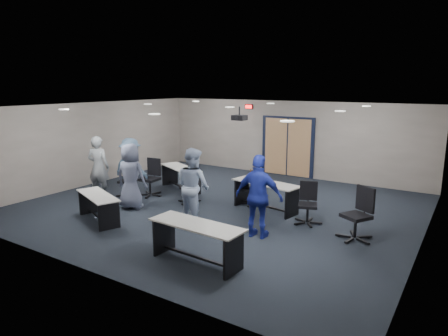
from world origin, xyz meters
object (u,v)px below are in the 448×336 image
Objects in this scene: table_back_right at (265,191)px; chair_loose_right at (356,214)px; table_front_left at (98,203)px; chair_loose_left at (127,180)px; chair_back_c at (253,189)px; person_back at (131,167)px; chair_back_d at (308,204)px; person_lightblue at (193,186)px; person_navy at (259,197)px; table_front_right at (197,236)px; chair_back_b at (189,187)px; person_plaid at (131,176)px; person_gray at (98,167)px; table_back_left at (181,174)px; chair_back_a at (150,178)px.

chair_loose_right reaches higher than table_back_right.
table_front_left is 1.72× the size of chair_loose_left.
person_back is (-3.52, -1.10, 0.41)m from chair_back_c.
person_lightblue reaches higher than chair_back_d.
person_navy is 4.86m from person_back.
table_front_right is at bearing -126.80° from chair_back_d.
person_plaid is (-1.01, -1.22, 0.41)m from chair_back_b.
table_front_right is at bearing -31.63° from chair_back_b.
chair_back_c is at bearing 141.16° from chair_back_d.
table_front_left is 0.94× the size of person_gray.
table_back_left is 1.63× the size of chair_loose_right.
person_navy is (3.93, -2.22, 0.42)m from table_back_left.
table_front_right is (3.40, -0.58, 0.07)m from table_front_left.
chair_back_d is 6.10m from person_gray.
table_front_left is 1.87× the size of chair_back_c.
chair_back_c is 2.15m from person_lightblue.
table_back_left is 1.02× the size of person_navy.
chair_back_d is (4.37, 2.54, 0.05)m from table_front_left.
person_gray is (-4.14, -1.78, 0.46)m from chair_back_c.
person_gray is at bearing -151.26° from table_back_right.
table_back_right is 1.12× the size of person_back.
person_gray is 1.57m from person_plaid.
person_gray reaches higher than chair_back_d.
chair_back_d is 0.57× the size of person_plaid.
chair_loose_right is (5.60, 2.15, 0.12)m from table_front_left.
person_plaid is (-3.10, -1.78, 0.36)m from table_back_right.
person_plaid is at bearing 14.77° from person_lightblue.
table_back_right is 3.58m from chair_back_a.
person_plaid is at bearing -54.40° from chair_loose_left.
chair_loose_right is at bearing -7.35° from chair_back_a.
chair_loose_left is (-1.96, -0.45, 0.03)m from chair_back_b.
person_gray reaches higher than chair_loose_right.
chair_loose_right is (5.75, -1.24, 0.08)m from table_back_left.
person_navy is at bearing -48.18° from chair_back_c.
person_lightblue is at bearing 156.50° from person_gray.
chair_loose_left is at bearing -149.02° from chair_back_a.
table_front_left is at bearing 45.08° from person_lightblue.
person_back is at bearing -15.93° from person_navy.
chair_loose_right is (1.22, -0.39, 0.07)m from chair_back_d.
chair_back_a reaches higher than chair_back_c.
chair_loose_left is at bearing 139.14° from table_front_left.
person_plaid is 3.84m from person_navy.
person_plaid is at bearing 114.67° from table_front_left.
table_front_right is at bearing -73.84° from table_back_right.
chair_back_c is 4.53m from person_gray.
person_lightblue is 1.00× the size of person_navy.
table_front_right is 1.72× the size of chair_back_a.
person_gray is 3.65m from person_lightblue.
table_front_left is 3.40m from table_back_left.
chair_back_d is at bearing 21.32° from chair_back_b.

